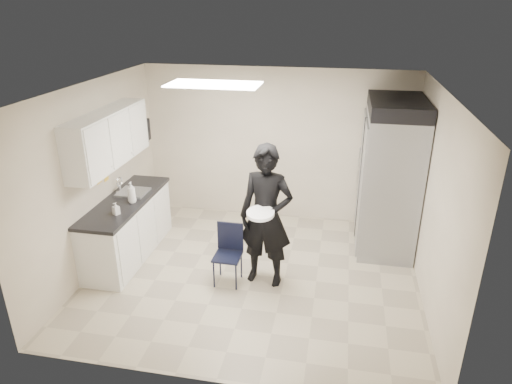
% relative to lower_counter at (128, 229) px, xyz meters
% --- Properties ---
extents(floor, '(4.50, 4.50, 0.00)m').
position_rel_lower_counter_xyz_m(floor, '(1.95, -0.20, -0.43)').
color(floor, '#AFA489').
rests_on(floor, ground).
extents(ceiling, '(4.50, 4.50, 0.00)m').
position_rel_lower_counter_xyz_m(ceiling, '(1.95, -0.20, 2.17)').
color(ceiling, silver).
rests_on(ceiling, back_wall).
extents(back_wall, '(4.50, 0.00, 4.50)m').
position_rel_lower_counter_xyz_m(back_wall, '(1.95, 1.80, 0.87)').
color(back_wall, beige).
rests_on(back_wall, floor).
extents(left_wall, '(0.00, 4.00, 4.00)m').
position_rel_lower_counter_xyz_m(left_wall, '(-0.30, -0.20, 0.87)').
color(left_wall, beige).
rests_on(left_wall, floor).
extents(right_wall, '(0.00, 4.00, 4.00)m').
position_rel_lower_counter_xyz_m(right_wall, '(4.20, -0.20, 0.87)').
color(right_wall, beige).
rests_on(right_wall, floor).
extents(ceiling_panel, '(1.20, 0.60, 0.02)m').
position_rel_lower_counter_xyz_m(ceiling_panel, '(1.35, 0.20, 2.14)').
color(ceiling_panel, white).
rests_on(ceiling_panel, ceiling).
extents(lower_counter, '(0.60, 1.90, 0.86)m').
position_rel_lower_counter_xyz_m(lower_counter, '(0.00, 0.00, 0.00)').
color(lower_counter, silver).
rests_on(lower_counter, floor).
extents(countertop, '(0.64, 1.95, 0.05)m').
position_rel_lower_counter_xyz_m(countertop, '(0.00, 0.00, 0.46)').
color(countertop, black).
rests_on(countertop, lower_counter).
extents(sink, '(0.42, 0.40, 0.14)m').
position_rel_lower_counter_xyz_m(sink, '(0.02, 0.25, 0.44)').
color(sink, gray).
rests_on(sink, countertop).
extents(faucet, '(0.02, 0.02, 0.24)m').
position_rel_lower_counter_xyz_m(faucet, '(-0.18, 0.25, 0.59)').
color(faucet, silver).
rests_on(faucet, countertop).
extents(upper_cabinets, '(0.35, 1.80, 0.75)m').
position_rel_lower_counter_xyz_m(upper_cabinets, '(-0.13, 0.00, 1.40)').
color(upper_cabinets, silver).
rests_on(upper_cabinets, left_wall).
extents(towel_dispenser, '(0.22, 0.30, 0.35)m').
position_rel_lower_counter_xyz_m(towel_dispenser, '(-0.19, 1.15, 1.19)').
color(towel_dispenser, black).
rests_on(towel_dispenser, left_wall).
extents(notice_sticker_left, '(0.00, 0.12, 0.07)m').
position_rel_lower_counter_xyz_m(notice_sticker_left, '(-0.29, -0.10, 0.79)').
color(notice_sticker_left, yellow).
rests_on(notice_sticker_left, left_wall).
extents(notice_sticker_right, '(0.00, 0.12, 0.07)m').
position_rel_lower_counter_xyz_m(notice_sticker_right, '(-0.29, 0.10, 0.75)').
color(notice_sticker_right, yellow).
rests_on(notice_sticker_right, left_wall).
extents(commercial_fridge, '(0.80, 1.35, 2.10)m').
position_rel_lower_counter_xyz_m(commercial_fridge, '(3.78, 1.07, 0.62)').
color(commercial_fridge, gray).
rests_on(commercial_fridge, floor).
extents(fridge_compressor, '(0.80, 1.35, 0.20)m').
position_rel_lower_counter_xyz_m(fridge_compressor, '(3.78, 1.07, 1.77)').
color(fridge_compressor, black).
rests_on(fridge_compressor, commercial_fridge).
extents(folding_chair, '(0.36, 0.36, 0.81)m').
position_rel_lower_counter_xyz_m(folding_chair, '(1.64, -0.44, -0.03)').
color(folding_chair, black).
rests_on(folding_chair, floor).
extents(man_tuxedo, '(0.76, 0.56, 1.94)m').
position_rel_lower_counter_xyz_m(man_tuxedo, '(2.13, -0.29, 0.54)').
color(man_tuxedo, black).
rests_on(man_tuxedo, floor).
extents(bucket_lid, '(0.39, 0.39, 0.04)m').
position_rel_lower_counter_xyz_m(bucket_lid, '(2.10, -0.53, 0.70)').
color(bucket_lid, silver).
rests_on(bucket_lid, man_tuxedo).
extents(soap_bottle_a, '(0.13, 0.13, 0.31)m').
position_rel_lower_counter_xyz_m(soap_bottle_a, '(0.16, -0.06, 0.64)').
color(soap_bottle_a, silver).
rests_on(soap_bottle_a, countertop).
extents(soap_bottle_b, '(0.10, 0.11, 0.17)m').
position_rel_lower_counter_xyz_m(soap_bottle_b, '(0.12, -0.47, 0.56)').
color(soap_bottle_b, '#A7A9B3').
rests_on(soap_bottle_b, countertop).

